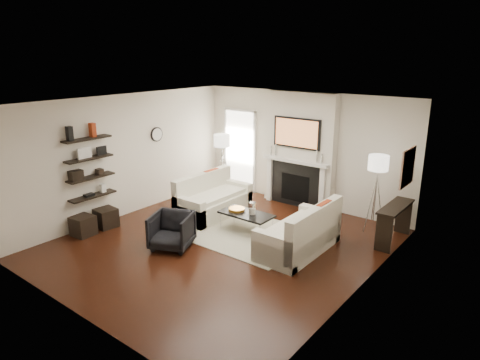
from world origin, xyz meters
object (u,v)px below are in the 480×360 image
Objects in this scene: loveseat_left_base at (214,206)px; lamp_right_shade at (379,163)px; ottoman_near at (106,218)px; lamp_left_shade at (222,141)px; coffee_table at (246,214)px; loveseat_right_base at (298,240)px; armchair at (172,229)px.

lamp_right_shade is (3.19, 1.34, 1.24)m from loveseat_left_base.
loveseat_left_base is at bearing 55.47° from ottoman_near.
lamp_right_shade is at bearing 3.01° from lamp_left_shade.
coffee_table is at bearing -139.86° from lamp_right_shade.
lamp_left_shade is at bearing 153.68° from loveseat_right_base.
lamp_right_shade reaches higher than armchair.
ottoman_near is (-3.78, -1.51, -0.01)m from loveseat_right_base.
loveseat_left_base is 3.68m from lamp_right_shade.
ottoman_near is at bearing -124.53° from loveseat_left_base.
armchair is (-0.68, -1.42, -0.03)m from coffee_table.
ottoman_near is (-0.62, -3.07, -1.25)m from lamp_left_shade.
ottoman_near is at bearing -144.06° from lamp_right_shade.
loveseat_left_base is 4.50× the size of lamp_right_shade.
lamp_left_shade is 1.00× the size of ottoman_near.
loveseat_right_base reaches higher than ottoman_near.
coffee_table is at bearing 176.43° from loveseat_right_base.
loveseat_right_base is 4.07m from ottoman_near.
loveseat_right_base is at bearing -112.60° from lamp_right_shade.
ottoman_near is at bearing 160.99° from armchair.
armchair reaches higher than loveseat_left_base.
ottoman_near is (-1.84, -0.16, -0.17)m from armchair.
loveseat_left_base is 1.25m from coffee_table.
loveseat_right_base is at bearing -9.86° from loveseat_left_base.
lamp_right_shade is at bearing 25.15° from armchair.
coffee_table is at bearing 32.24° from ottoman_near.
lamp_right_shade is at bearing 22.84° from loveseat_left_base.
loveseat_right_base is 3.74m from lamp_left_shade.
lamp_right_shade is (3.90, 0.21, 0.00)m from lamp_left_shade.
loveseat_right_base is 4.50× the size of ottoman_near.
loveseat_left_base is 2.49m from loveseat_right_base.
lamp_left_shade reaches higher than coffee_table.
lamp_left_shade is 1.00× the size of lamp_right_shade.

